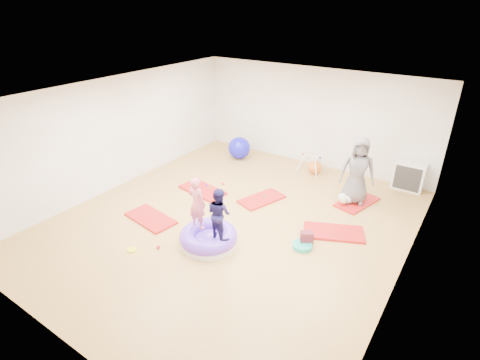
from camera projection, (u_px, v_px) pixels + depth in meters
The scene contains 19 objects.
room at pixel (232, 163), 7.69m from camera, with size 7.01×8.01×2.81m.
gym_mat_front_left at pixel (151, 218), 8.37m from camera, with size 1.20×0.60×0.05m, color red.
gym_mat_mid_left at pixel (203, 190), 9.60m from camera, with size 1.23×0.61×0.05m, color red.
gym_mat_center_back at pixel (262, 199), 9.17m from camera, with size 1.14×0.57×0.05m, color red.
gym_mat_right at pixel (334, 232), 7.87m from camera, with size 1.23×0.62×0.05m, color red.
gym_mat_rear_right at pixel (357, 202), 9.03m from camera, with size 1.16×0.58×0.05m, color red.
inflatable_cushion at pixel (209, 238), 7.48m from camera, with size 1.17×1.17×0.37m.
child_pink at pixel (197, 201), 7.31m from camera, with size 0.40×0.26×1.10m, color #DC657B.
child_navy at pixel (219, 211), 7.03m from camera, with size 0.50×0.39×1.04m, color #1A154D.
adult_caregiver at pixel (358, 171), 8.68m from camera, with size 0.79×0.51×1.62m, color #5A585E.
infant at pixel (346, 198), 8.91m from camera, with size 0.39×0.40×0.23m.
ball_pit_balls at pixel (236, 199), 9.16m from camera, with size 3.41×3.83×0.07m.
exercise_ball_blue at pixel (239, 148), 11.43m from camera, with size 0.68×0.68×0.68m, color #1615D1.
exercise_ball_orange at pixel (315, 167), 10.49m from camera, with size 0.38×0.38×0.38m, color orange.
infant_play_gym at pixel (311, 161), 10.49m from camera, with size 0.67×0.64×0.51m.
cube_shelf at pixel (409, 176), 9.53m from camera, with size 0.74×0.36×0.74m.
balance_disc at pixel (302, 246), 7.40m from camera, with size 0.39×0.39×0.09m, color #21B1A5.
backpack at pixel (307, 238), 7.46m from camera, with size 0.25×0.16×0.29m, color #B62B46.
yellow_toy at pixel (132, 250), 7.34m from camera, with size 0.19×0.19×0.03m, color yellow.
Camera 1 is at (4.09, -5.76, 4.46)m, focal length 28.00 mm.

